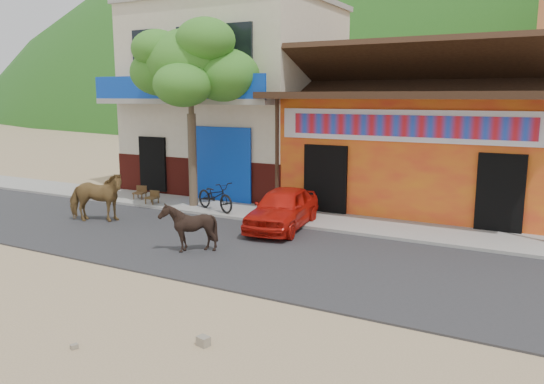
% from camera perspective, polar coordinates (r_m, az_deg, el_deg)
% --- Properties ---
extents(ground, '(120.00, 120.00, 0.00)m').
position_cam_1_polar(ground, '(10.62, -7.30, -10.09)').
color(ground, '#9E825B').
rests_on(ground, ground).
extents(road, '(60.00, 5.00, 0.04)m').
position_cam_1_polar(road, '(12.61, -0.60, -6.59)').
color(road, '#28282B').
rests_on(road, ground).
extents(sidewalk, '(60.00, 2.00, 0.12)m').
position_cam_1_polar(sidewalk, '(15.64, 5.68, -3.14)').
color(sidewalk, gray).
rests_on(sidewalk, ground).
extents(dance_club, '(8.00, 6.00, 3.60)m').
position_cam_1_polar(dance_club, '(18.54, 16.38, 4.06)').
color(dance_club, orange).
rests_on(dance_club, ground).
extents(cafe_building, '(7.00, 6.00, 7.00)m').
position_cam_1_polar(cafe_building, '(21.32, -3.74, 9.79)').
color(cafe_building, beige).
rests_on(cafe_building, ground).
extents(hillside, '(100.00, 40.00, 24.00)m').
position_cam_1_polar(hillside, '(78.69, 25.10, 15.44)').
color(hillside, '#194C14').
rests_on(hillside, ground).
extents(tree, '(3.00, 3.00, 6.00)m').
position_cam_1_polar(tree, '(17.36, -8.67, 8.33)').
color(tree, '#2D721E').
rests_on(tree, sidewalk).
extents(cow_tan, '(1.91, 1.46, 1.46)m').
position_cam_1_polar(cow_tan, '(16.28, -18.42, -0.53)').
color(cow_tan, olive).
rests_on(cow_tan, road).
extents(cow_dark, '(1.13, 1.02, 1.19)m').
position_cam_1_polar(cow_dark, '(12.67, -8.99, -3.76)').
color(cow_dark, black).
rests_on(cow_dark, road).
extents(red_car, '(1.81, 3.51, 1.14)m').
position_cam_1_polar(red_car, '(14.71, 1.15, -1.75)').
color(red_car, red).
rests_on(red_car, road).
extents(scooter, '(1.87, 1.17, 0.93)m').
position_cam_1_polar(scooter, '(16.73, -6.13, -0.43)').
color(scooter, black).
rests_on(scooter, sidewalk).
extents(cafe_chair_left, '(0.39, 0.39, 0.79)m').
position_cam_1_polar(cafe_chair_left, '(18.18, -12.82, 0.01)').
color(cafe_chair_left, '#463117').
rests_on(cafe_chair_left, sidewalk).
extents(cafe_chair_right, '(0.47, 0.47, 0.83)m').
position_cam_1_polar(cafe_chair_right, '(19.14, -14.07, 0.52)').
color(cafe_chair_right, '#472817').
rests_on(cafe_chair_right, sidewalk).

